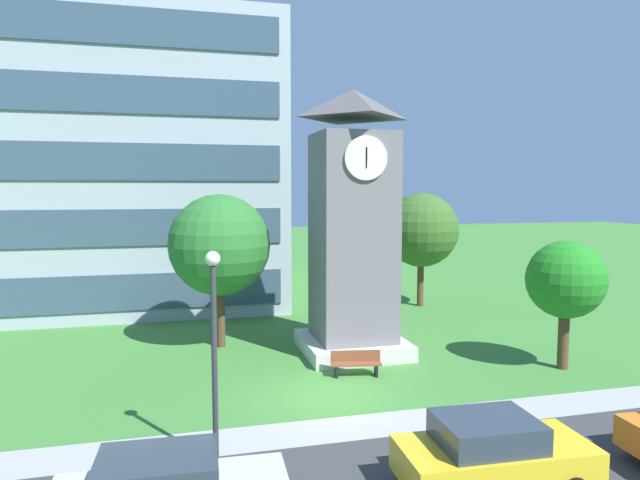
% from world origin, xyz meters
% --- Properties ---
extents(ground_plane, '(160.00, 160.00, 0.00)m').
position_xyz_m(ground_plane, '(0.00, 0.00, 0.00)').
color(ground_plane, '#3D7A33').
extents(kerb_strip, '(120.00, 1.60, 0.01)m').
position_xyz_m(kerb_strip, '(0.00, -2.43, 0.00)').
color(kerb_strip, '#9E9E99').
rests_on(kerb_strip, ground).
extents(office_building, '(15.05, 15.61, 16.00)m').
position_xyz_m(office_building, '(-6.36, 19.63, 8.00)').
color(office_building, '#9EA8B2').
rests_on(office_building, ground).
extents(clock_tower, '(4.06, 4.06, 10.61)m').
position_xyz_m(clock_tower, '(2.22, 4.59, 4.75)').
color(clock_tower, slate).
rests_on(clock_tower, ground).
extents(park_bench, '(1.86, 0.79, 0.88)m').
position_xyz_m(park_bench, '(1.47, 1.77, 0.46)').
color(park_bench, brown).
rests_on(park_bench, ground).
extents(street_lamp, '(0.36, 0.36, 5.22)m').
position_xyz_m(street_lamp, '(-3.84, -3.55, 3.29)').
color(street_lamp, '#333338').
rests_on(street_lamp, ground).
extents(tree_by_building, '(2.86, 2.86, 4.79)m').
position_xyz_m(tree_by_building, '(9.20, 0.64, 3.32)').
color(tree_by_building, '#513823').
rests_on(tree_by_building, ground).
extents(tree_near_tower, '(4.25, 4.25, 6.47)m').
position_xyz_m(tree_near_tower, '(-2.94, 6.74, 4.34)').
color(tree_near_tower, '#513823').
rests_on(tree_near_tower, ground).
extents(tree_streetside, '(4.20, 4.20, 6.47)m').
position_xyz_m(tree_streetside, '(8.76, 12.37, 4.36)').
color(tree_streetside, '#513823').
rests_on(tree_streetside, ground).
extents(parked_car_yellow, '(4.34, 2.21, 1.69)m').
position_xyz_m(parked_car_yellow, '(2.01, -6.36, 0.86)').
color(parked_car_yellow, gold).
rests_on(parked_car_yellow, ground).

